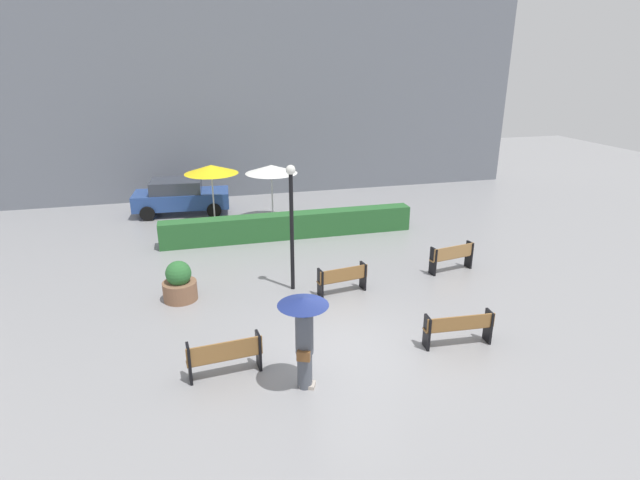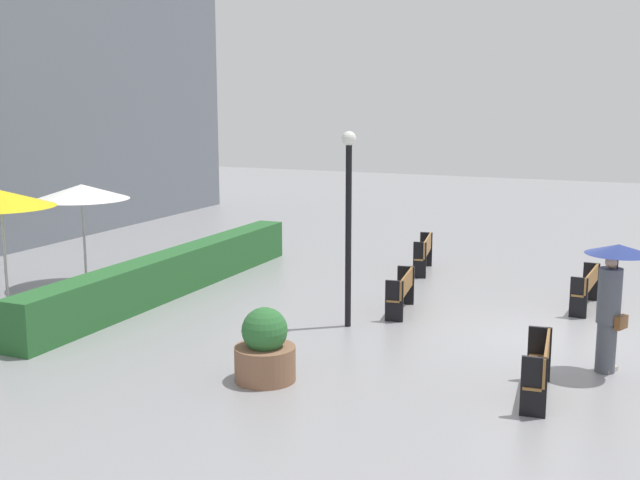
% 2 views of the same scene
% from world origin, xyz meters
% --- Properties ---
extents(ground_plane, '(60.00, 60.00, 0.00)m').
position_xyz_m(ground_plane, '(0.00, 0.00, 0.00)').
color(ground_plane, gray).
extents(bench_mid_center, '(1.56, 0.57, 0.85)m').
position_xyz_m(bench_mid_center, '(0.75, 3.05, 0.50)').
color(bench_mid_center, olive).
rests_on(bench_mid_center, ground).
extents(bench_near_left, '(1.68, 0.51, 0.89)m').
position_xyz_m(bench_near_left, '(-3.00, -0.31, 0.52)').
color(bench_near_left, olive).
rests_on(bench_near_left, ground).
extents(bench_near_right, '(1.75, 0.46, 0.85)m').
position_xyz_m(bench_near_right, '(2.63, -0.49, 0.51)').
color(bench_near_right, olive).
rests_on(bench_near_right, ground).
extents(bench_far_right, '(1.62, 0.58, 0.92)m').
position_xyz_m(bench_far_right, '(4.74, 3.72, 0.55)').
color(bench_far_right, '#9E7242').
rests_on(bench_far_right, ground).
extents(pedestrian_with_umbrella, '(1.05, 1.05, 2.17)m').
position_xyz_m(pedestrian_with_umbrella, '(-1.40, -1.19, 1.44)').
color(pedestrian_with_umbrella, '#4C515B').
rests_on(pedestrian_with_umbrella, ground).
extents(planter_pot, '(0.98, 0.98, 1.20)m').
position_xyz_m(planter_pot, '(-3.98, 3.83, 0.52)').
color(planter_pot, brown).
rests_on(planter_pot, ground).
extents(lamp_post, '(0.28, 0.28, 3.85)m').
position_xyz_m(lamp_post, '(-0.64, 3.73, 2.37)').
color(lamp_post, black).
rests_on(lamp_post, ground).
extents(patio_umbrella_yellow, '(2.21, 2.21, 2.60)m').
position_xyz_m(patio_umbrella_yellow, '(-2.58, 10.67, 2.42)').
color(patio_umbrella_yellow, silver).
rests_on(patio_umbrella_yellow, ground).
extents(patio_umbrella_white, '(2.21, 2.21, 2.47)m').
position_xyz_m(patio_umbrella_white, '(-0.09, 10.69, 2.29)').
color(patio_umbrella_white, silver).
rests_on(patio_umbrella_white, ground).
extents(hedge_strip, '(9.92, 0.70, 0.98)m').
position_xyz_m(hedge_strip, '(0.20, 8.40, 0.49)').
color(hedge_strip, '#28602D').
rests_on(hedge_strip, ground).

